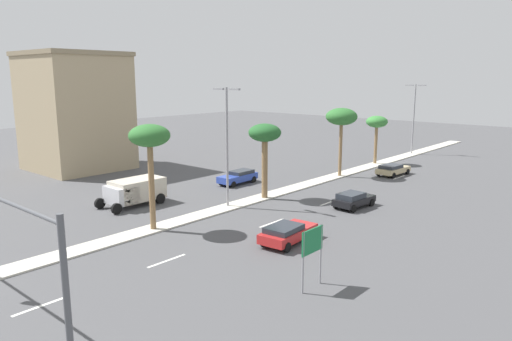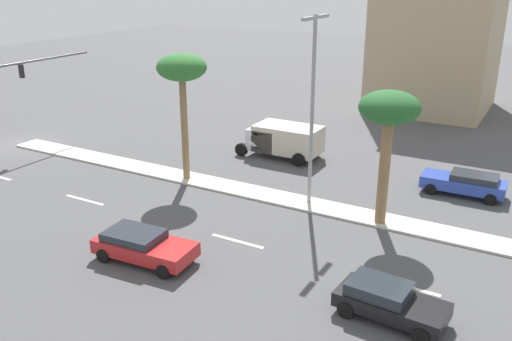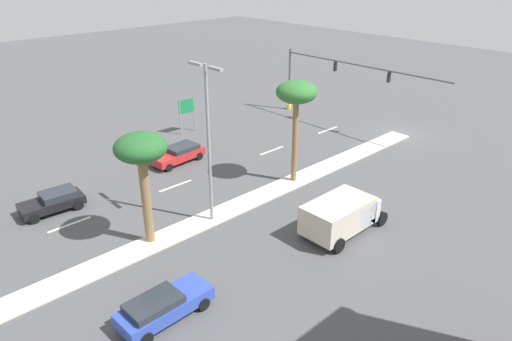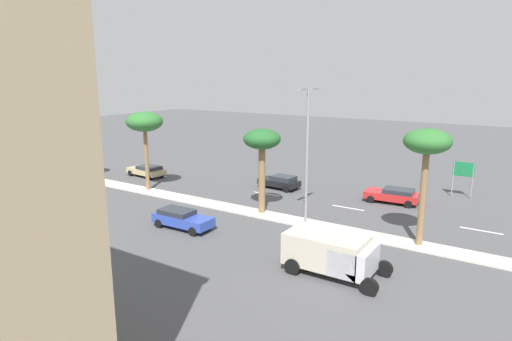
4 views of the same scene
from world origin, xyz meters
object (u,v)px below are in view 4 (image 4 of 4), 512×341
at_px(palm_tree_near, 145,123).
at_px(sedan_blue_leading, 182,218).
at_px(sedan_tan_mid, 147,170).
at_px(palm_tree_mid, 75,131).
at_px(sedan_red_outboard, 393,195).
at_px(palm_tree_rear, 427,145).
at_px(box_truck, 334,253).
at_px(directional_road_sign, 463,172).
at_px(street_lamp_center, 307,146).
at_px(sedan_black_front, 280,181).
at_px(street_lamp_trailing, 20,119).
at_px(palm_tree_left, 262,143).

relative_size(palm_tree_near, sedan_blue_leading, 1.63).
bearing_deg(sedan_tan_mid, palm_tree_mid, 133.07).
height_order(palm_tree_near, sedan_red_outboard, palm_tree_near).
xyz_separation_m(palm_tree_rear, palm_tree_near, (0.22, 25.15, -0.08)).
bearing_deg(box_truck, sedan_blue_leading, 85.46).
xyz_separation_m(directional_road_sign, sedan_red_outboard, (-5.17, 4.69, -1.63)).
bearing_deg(sedan_red_outboard, palm_tree_rear, -154.73).
distance_m(palm_tree_near, street_lamp_center, 17.15).
height_order(palm_tree_rear, box_truck, palm_tree_rear).
height_order(street_lamp_center, sedan_black_front, street_lamp_center).
height_order(palm_tree_near, palm_tree_mid, palm_tree_near).
distance_m(sedan_red_outboard, sedan_blue_leading, 18.42).
bearing_deg(street_lamp_trailing, palm_tree_mid, -90.94).
bearing_deg(palm_tree_near, street_lamp_trailing, 91.49).
distance_m(sedan_blue_leading, box_truck, 12.21).
bearing_deg(street_lamp_center, palm_tree_left, 82.16).
bearing_deg(street_lamp_center, sedan_tan_mid, 77.84).
bearing_deg(box_truck, directional_road_sign, -9.57).
bearing_deg(sedan_red_outboard, sedan_black_front, 96.05).
bearing_deg(palm_tree_near, box_truck, -107.65).
xyz_separation_m(palm_tree_left, box_truck, (-7.04, -9.15, -4.43)).
relative_size(palm_tree_left, palm_tree_mid, 1.12).
height_order(palm_tree_rear, sedan_red_outboard, palm_tree_rear).
distance_m(palm_tree_left, palm_tree_mid, 22.65).
bearing_deg(sedan_blue_leading, palm_tree_near, 58.61).
relative_size(palm_tree_left, street_lamp_center, 0.68).
distance_m(directional_road_sign, box_truck, 21.23).
xyz_separation_m(palm_tree_rear, street_lamp_center, (-0.35, 8.02, -0.67)).
bearing_deg(sedan_tan_mid, directional_road_sign, -72.04).
xyz_separation_m(palm_tree_rear, box_truck, (-6.81, 3.05, -5.34)).
bearing_deg(palm_tree_near, street_lamp_center, -91.89).
xyz_separation_m(palm_tree_rear, street_lamp_trailing, (-0.31, 45.61, -0.77)).
height_order(directional_road_sign, sedan_tan_mid, directional_road_sign).
bearing_deg(palm_tree_mid, sedan_blue_leading, -105.27).
height_order(street_lamp_trailing, sedan_black_front, street_lamp_trailing).
distance_m(palm_tree_rear, palm_tree_left, 12.24).
xyz_separation_m(palm_tree_left, sedan_blue_leading, (-6.07, 3.01, -4.96)).
xyz_separation_m(palm_tree_near, box_truck, (-7.03, -22.10, -5.26)).
bearing_deg(palm_tree_left, box_truck, -127.56).
height_order(directional_road_sign, sedan_blue_leading, directional_road_sign).
xyz_separation_m(palm_tree_rear, palm_tree_left, (0.23, 12.20, -0.91)).
distance_m(directional_road_sign, palm_tree_rear, 14.73).
relative_size(palm_tree_left, box_truck, 1.20).
bearing_deg(palm_tree_left, sedan_tan_mid, 76.82).
xyz_separation_m(palm_tree_left, sedan_black_front, (7.57, 2.66, -4.98)).
bearing_deg(palm_tree_near, directional_road_sign, -61.56).
xyz_separation_m(sedan_red_outboard, box_truck, (-15.74, -1.17, 0.55)).
relative_size(palm_tree_left, sedan_blue_leading, 1.46).
relative_size(sedan_black_front, sedan_blue_leading, 0.89).
distance_m(sedan_black_front, sedan_blue_leading, 13.65).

